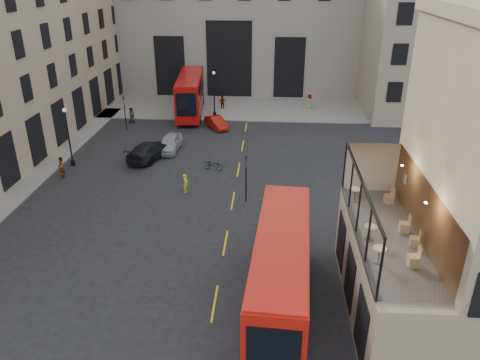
# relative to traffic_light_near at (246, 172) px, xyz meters

# --- Properties ---
(ground) EXTENTS (140.00, 140.00, 0.00)m
(ground) POSITION_rel_traffic_light_near_xyz_m (1.00, -12.00, -2.42)
(ground) COLOR black
(ground) RESTS_ON ground
(host_building_main) EXTENTS (7.26, 11.40, 15.10)m
(host_building_main) POSITION_rel_traffic_light_near_xyz_m (10.95, -12.00, 5.36)
(host_building_main) COLOR tan
(host_building_main) RESTS_ON ground
(host_frontage) EXTENTS (3.00, 11.00, 4.50)m
(host_frontage) POSITION_rel_traffic_light_near_xyz_m (7.50, -12.00, -0.17)
(host_frontage) COLOR tan
(host_frontage) RESTS_ON ground
(cafe_floor) EXTENTS (3.00, 10.00, 0.10)m
(cafe_floor) POSITION_rel_traffic_light_near_xyz_m (7.50, -12.00, 2.12)
(cafe_floor) COLOR slate
(cafe_floor) RESTS_ON host_frontage
(gateway) EXTENTS (35.00, 10.60, 18.00)m
(gateway) POSITION_rel_traffic_light_near_xyz_m (-4.00, 35.99, 6.96)
(gateway) COLOR gray
(gateway) RESTS_ON ground
(building_right) EXTENTS (16.60, 18.60, 20.00)m
(building_right) POSITION_rel_traffic_light_near_xyz_m (21.00, 27.97, 7.97)
(building_right) COLOR gray
(building_right) RESTS_ON ground
(pavement_far) EXTENTS (40.00, 12.00, 0.12)m
(pavement_far) POSITION_rel_traffic_light_near_xyz_m (-5.00, 26.00, -2.36)
(pavement_far) COLOR slate
(pavement_far) RESTS_ON ground
(traffic_light_near) EXTENTS (0.16, 0.20, 3.80)m
(traffic_light_near) POSITION_rel_traffic_light_near_xyz_m (0.00, 0.00, 0.00)
(traffic_light_near) COLOR black
(traffic_light_near) RESTS_ON ground
(traffic_light_far) EXTENTS (0.16, 0.20, 3.80)m
(traffic_light_far) POSITION_rel_traffic_light_near_xyz_m (-14.00, 16.00, 0.00)
(traffic_light_far) COLOR black
(traffic_light_far) RESTS_ON ground
(street_lamp_a) EXTENTS (0.36, 0.36, 5.33)m
(street_lamp_a) POSITION_rel_traffic_light_near_xyz_m (-16.00, 6.00, -0.03)
(street_lamp_a) COLOR black
(street_lamp_a) RESTS_ON ground
(street_lamp_b) EXTENTS (0.36, 0.36, 5.33)m
(street_lamp_b) POSITION_rel_traffic_light_near_xyz_m (-5.00, 22.00, -0.03)
(street_lamp_b) COLOR black
(street_lamp_b) RESTS_ON ground
(bus_near) EXTENTS (3.35, 11.59, 4.57)m
(bus_near) POSITION_rel_traffic_light_near_xyz_m (2.46, -12.33, 0.14)
(bus_near) COLOR #B7160C
(bus_near) RESTS_ON ground
(bus_far) EXTENTS (3.72, 11.87, 4.66)m
(bus_far) POSITION_rel_traffic_light_near_xyz_m (-7.95, 22.67, 0.19)
(bus_far) COLOR #A50C0B
(bus_far) RESTS_ON ground
(car_a) EXTENTS (2.03, 4.58, 1.53)m
(car_a) POSITION_rel_traffic_light_near_xyz_m (-7.98, 10.24, -1.66)
(car_a) COLOR #9C9FA3
(car_a) RESTS_ON ground
(car_b) EXTENTS (3.13, 4.01, 1.27)m
(car_b) POSITION_rel_traffic_light_near_xyz_m (-4.25, 17.43, -1.79)
(car_b) COLOR #951309
(car_b) RESTS_ON ground
(car_c) EXTENTS (3.91, 5.99, 1.61)m
(car_c) POSITION_rel_traffic_light_near_xyz_m (-9.41, 8.11, -1.62)
(car_c) COLOR black
(car_c) RESTS_ON ground
(bicycle) EXTENTS (1.97, 1.16, 0.98)m
(bicycle) POSITION_rel_traffic_light_near_xyz_m (-3.27, 5.95, -1.94)
(bicycle) COLOR gray
(bicycle) RESTS_ON ground
(cyclist) EXTENTS (0.42, 0.59, 1.54)m
(cyclist) POSITION_rel_traffic_light_near_xyz_m (-4.86, 1.30, -1.65)
(cyclist) COLOR #E2F319
(cyclist) RESTS_ON ground
(pedestrian_a) EXTENTS (1.03, 0.90, 1.80)m
(pedestrian_a) POSITION_rel_traffic_light_near_xyz_m (-14.05, 18.48, -1.52)
(pedestrian_a) COLOR gray
(pedestrian_a) RESTS_ON ground
(pedestrian_b) EXTENTS (1.40, 1.14, 1.88)m
(pedestrian_b) POSITION_rel_traffic_light_near_xyz_m (-9.68, 26.80, -1.49)
(pedestrian_b) COLOR gray
(pedestrian_b) RESTS_ON ground
(pedestrian_c) EXTENTS (1.08, 0.63, 1.73)m
(pedestrian_c) POSITION_rel_traffic_light_near_xyz_m (-4.32, 24.76, -1.56)
(pedestrian_c) COLOR gray
(pedestrian_c) RESTS_ON ground
(pedestrian_d) EXTENTS (0.70, 0.99, 1.93)m
(pedestrian_d) POSITION_rel_traffic_light_near_xyz_m (6.50, 25.58, -1.46)
(pedestrian_d) COLOR gray
(pedestrian_d) RESTS_ON ground
(pedestrian_e) EXTENTS (0.56, 0.76, 1.90)m
(pedestrian_e) POSITION_rel_traffic_light_near_xyz_m (-15.79, 3.24, -1.48)
(pedestrian_e) COLOR gray
(pedestrian_e) RESTS_ON ground
(cafe_table_near) EXTENTS (0.60, 0.60, 0.75)m
(cafe_table_near) POSITION_rel_traffic_light_near_xyz_m (6.61, -14.32, 2.67)
(cafe_table_near) COLOR white
(cafe_table_near) RESTS_ON cafe_floor
(cafe_table_mid) EXTENTS (0.59, 0.59, 0.74)m
(cafe_table_mid) POSITION_rel_traffic_light_near_xyz_m (6.56, -12.45, 2.67)
(cafe_table_mid) COLOR silver
(cafe_table_mid) RESTS_ON cafe_floor
(cafe_table_far) EXTENTS (0.61, 0.61, 0.76)m
(cafe_table_far) POSITION_rel_traffic_light_near_xyz_m (6.48, -8.44, 2.68)
(cafe_table_far) COLOR white
(cafe_table_far) RESTS_ON cafe_floor
(cafe_chair_a) EXTENTS (0.46, 0.46, 0.93)m
(cafe_chair_a) POSITION_rel_traffic_light_near_xyz_m (8.08, -14.47, 2.46)
(cafe_chair_a) COLOR #DCBE7F
(cafe_chair_a) RESTS_ON cafe_floor
(cafe_chair_b) EXTENTS (0.48, 0.48, 0.84)m
(cafe_chair_b) POSITION_rel_traffic_light_near_xyz_m (8.55, -12.86, 2.43)
(cafe_chair_b) COLOR tan
(cafe_chair_b) RESTS_ON cafe_floor
(cafe_chair_c) EXTENTS (0.48, 0.48, 0.92)m
(cafe_chair_c) POSITION_rel_traffic_light_near_xyz_m (8.40, -11.60, 2.46)
(cafe_chair_c) COLOR tan
(cafe_chair_c) RESTS_ON cafe_floor
(cafe_chair_d) EXTENTS (0.51, 0.51, 0.88)m
(cafe_chair_d) POSITION_rel_traffic_light_near_xyz_m (8.32, -8.50, 2.44)
(cafe_chair_d) COLOR tan
(cafe_chair_d) RESTS_ON cafe_floor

